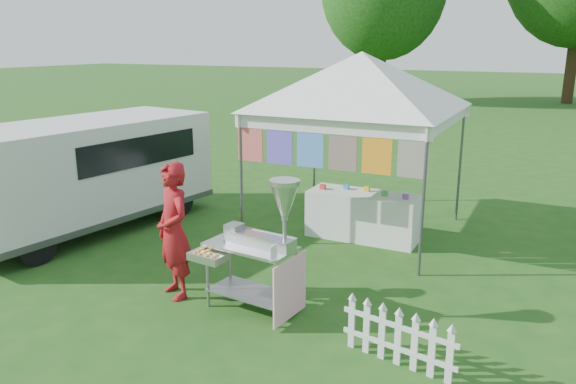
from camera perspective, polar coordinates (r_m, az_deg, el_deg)
The scene contains 7 objects.
ground at distance 6.79m, azimuth -3.25°, elevation -12.62°, with size 120.00×120.00×0.00m, color #1D4F16.
canopy_main at distance 9.22m, azimuth 7.52°, elevation 13.90°, with size 4.24×4.24×3.45m.
donut_cart at distance 6.50m, azimuth -2.64°, elevation -4.44°, with size 1.27×0.79×1.67m.
vendor at distance 7.14m, azimuth -11.54°, elevation -3.90°, with size 0.63×0.42×1.74m, color maroon.
cargo_van at distance 10.20m, azimuth -19.65°, elevation 2.02°, with size 2.46×4.71×1.87m.
picket_fence at distance 5.88m, azimuth 11.10°, elevation -14.42°, with size 1.24×0.28×0.56m.
display_table at distance 9.31m, azimuth 7.65°, elevation -2.38°, with size 1.80×0.70×0.77m, color white.
Camera 1 is at (2.99, -5.22, 3.15)m, focal length 35.00 mm.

